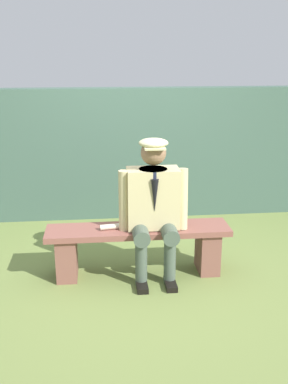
# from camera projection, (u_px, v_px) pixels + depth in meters

# --- Properties ---
(ground_plane) EXTENTS (30.00, 30.00, 0.00)m
(ground_plane) POSITION_uv_depth(u_px,v_px,m) (138.00, 273.00, 4.39)
(ground_plane) COLOR olive
(bench) EXTENTS (1.73, 0.37, 0.48)m
(bench) POSITION_uv_depth(u_px,v_px,m) (138.00, 244.00, 4.29)
(bench) COLOR brown
(bench) RESTS_ON ground
(seated_man) EXTENTS (0.65, 0.54, 1.33)m
(seated_man) POSITION_uv_depth(u_px,v_px,m) (153.00, 202.00, 4.13)
(seated_man) COLOR #C7B784
(seated_man) RESTS_ON ground
(rolled_magazine) EXTENTS (0.30, 0.10, 0.05)m
(rolled_magazine) POSITION_uv_depth(u_px,v_px,m) (116.00, 226.00, 4.21)
(rolled_magazine) COLOR beige
(rolled_magazine) RESTS_ON bench
(stadium_wall) EXTENTS (12.00, 0.24, 1.64)m
(stadium_wall) POSITION_uv_depth(u_px,v_px,m) (126.00, 154.00, 5.70)
(stadium_wall) COLOR #3F5A4D
(stadium_wall) RESTS_ON ground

